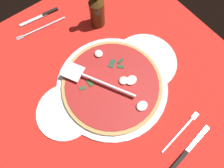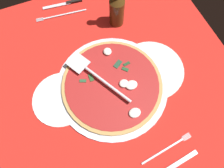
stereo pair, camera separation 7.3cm
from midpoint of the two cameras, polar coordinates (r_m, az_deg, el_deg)
ground_plane at (r=75.50cm, az=0.97°, el=-0.47°), size 101.13×101.13×0.80cm
checker_pattern at (r=75.09cm, az=0.98°, el=-0.35°), size 101.13×101.13×0.10cm
pizza_pan at (r=74.30cm, az=2.79°, el=-0.79°), size 41.27×41.27×1.07cm
dinner_plate_left at (r=79.16cm, az=13.73°, el=3.69°), size 24.86×24.86×1.00cm
dinner_plate_right at (r=74.02cm, az=-11.61°, el=-4.54°), size 20.53×20.53×1.00cm
pizza at (r=73.16cm, az=2.95°, el=-0.43°), size 36.96×36.96×2.67cm
pizza_server at (r=71.97cm, az=-2.06°, el=2.15°), size 16.74×26.47×1.00cm
place_setting_near at (r=95.45cm, az=-11.25°, el=19.89°), size 22.10×14.79×1.40cm
place_setting_far at (r=72.57cm, az=18.36°, el=-20.15°), size 21.87×14.23×1.40cm
beer_bottle at (r=83.65cm, az=4.03°, el=20.42°), size 6.07×6.07×22.47cm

